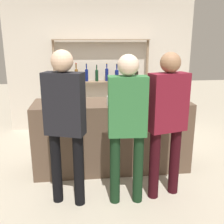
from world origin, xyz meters
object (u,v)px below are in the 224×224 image
object	(u,v)px
customer_right	(167,115)
counter_bottle_3	(122,93)
counter_bottle_0	(63,94)
wine_glass	(130,92)
cork_jar	(112,101)
counter_bottle_1	(180,90)
counter_bottle_4	(51,96)
customer_center	(127,119)
ice_bucket	(172,91)
counter_bottle_2	(115,92)
customer_left	(65,117)

from	to	relation	value
customer_right	counter_bottle_3	bearing A→B (deg)	13.35
counter_bottle_0	wine_glass	xyz separation A→B (m)	(0.96, 0.15, -0.03)
wine_glass	cork_jar	bearing A→B (deg)	-134.85
counter_bottle_1	counter_bottle_4	distance (m)	1.82
counter_bottle_0	customer_center	bearing A→B (deg)	-49.20
counter_bottle_3	ice_bucket	world-z (taller)	counter_bottle_3
wine_glass	ice_bucket	world-z (taller)	ice_bucket
counter_bottle_4	wine_glass	xyz separation A→B (m)	(1.11, 0.19, -0.01)
counter_bottle_3	wine_glass	xyz separation A→B (m)	(0.14, 0.15, -0.02)
counter_bottle_0	counter_bottle_1	bearing A→B (deg)	0.68
counter_bottle_0	ice_bucket	xyz separation A→B (m)	(1.61, 0.18, -0.03)
counter_bottle_2	counter_bottle_4	world-z (taller)	counter_bottle_2
counter_bottle_3	customer_left	distance (m)	1.09
customer_left	customer_right	bearing A→B (deg)	-69.28
counter_bottle_4	customer_right	size ratio (longest dim) A/B	0.18
counter_bottle_4	ice_bucket	size ratio (longest dim) A/B	1.32
counter_bottle_0	counter_bottle_4	distance (m)	0.16
ice_bucket	customer_center	size ratio (longest dim) A/B	0.14
counter_bottle_3	wine_glass	distance (m)	0.21
counter_bottle_0	cork_jar	xyz separation A→B (m)	(0.65, -0.17, -0.08)
counter_bottle_3	customer_right	world-z (taller)	customer_right
counter_bottle_0	ice_bucket	world-z (taller)	counter_bottle_0
counter_bottle_0	counter_bottle_3	bearing A→B (deg)	-0.32
counter_bottle_3	customer_left	size ratio (longest dim) A/B	0.19
counter_bottle_1	wine_glass	world-z (taller)	counter_bottle_1
counter_bottle_1	counter_bottle_4	world-z (taller)	counter_bottle_1
counter_bottle_0	counter_bottle_2	bearing A→B (deg)	3.91
customer_left	counter_bottle_3	bearing A→B (deg)	-24.21
customer_center	customer_right	bearing A→B (deg)	-76.15
counter_bottle_4	cork_jar	world-z (taller)	counter_bottle_4
counter_bottle_3	ice_bucket	bearing A→B (deg)	13.21
counter_bottle_1	counter_bottle_2	size ratio (longest dim) A/B	1.11
customer_left	wine_glass	bearing A→B (deg)	-24.24
counter_bottle_2	customer_center	world-z (taller)	customer_center
counter_bottle_2	customer_center	distance (m)	0.91
counter_bottle_0	customer_left	world-z (taller)	customer_left
counter_bottle_1	counter_bottle_3	distance (m)	0.85
counter_bottle_0	ice_bucket	distance (m)	1.62
counter_bottle_1	counter_bottle_3	size ratio (longest dim) A/B	1.13
counter_bottle_3	cork_jar	bearing A→B (deg)	-135.81
counter_bottle_4	customer_center	size ratio (longest dim) A/B	0.18
counter_bottle_0	cork_jar	size ratio (longest dim) A/B	2.63
ice_bucket	counter_bottle_0	bearing A→B (deg)	-173.55
wine_glass	counter_bottle_3	bearing A→B (deg)	-133.79
ice_bucket	customer_center	xyz separation A→B (m)	(-0.87, -1.04, -0.10)
wine_glass	customer_center	xyz separation A→B (m)	(-0.22, -1.00, -0.10)
ice_bucket	counter_bottle_2	bearing A→B (deg)	-171.49
counter_bottle_4	customer_right	bearing A→B (deg)	-27.78
counter_bottle_4	ice_bucket	distance (m)	1.78
counter_bottle_1	wine_glass	xyz separation A→B (m)	(-0.70, 0.13, -0.04)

